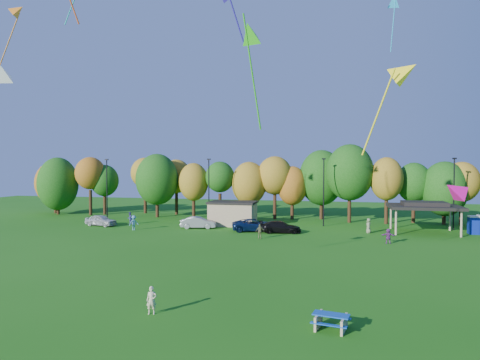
% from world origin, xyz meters
% --- Properties ---
extents(ground, '(160.00, 160.00, 0.00)m').
position_xyz_m(ground, '(0.00, 0.00, 0.00)').
color(ground, '#19600F').
rests_on(ground, ground).
extents(tree_line, '(93.57, 10.55, 11.15)m').
position_xyz_m(tree_line, '(-1.03, 45.51, 5.91)').
color(tree_line, black).
rests_on(tree_line, ground).
extents(lamp_posts, '(64.50, 0.25, 9.09)m').
position_xyz_m(lamp_posts, '(2.00, 40.00, 4.90)').
color(lamp_posts, black).
rests_on(lamp_posts, ground).
extents(utility_building, '(6.30, 4.30, 3.25)m').
position_xyz_m(utility_building, '(-10.00, 38.00, 1.64)').
color(utility_building, tan).
rests_on(utility_building, ground).
extents(pavilion, '(8.20, 6.20, 3.77)m').
position_xyz_m(pavilion, '(14.00, 37.00, 3.23)').
color(pavilion, tan).
rests_on(pavilion, ground).
extents(picnic_table, '(2.02, 1.77, 0.77)m').
position_xyz_m(picnic_table, '(3.60, 3.50, 0.45)').
color(picnic_table, tan).
rests_on(picnic_table, ground).
extents(kite_flyer, '(0.63, 0.50, 1.52)m').
position_xyz_m(kite_flyer, '(-6.02, 3.51, 0.76)').
color(kite_flyer, beige).
rests_on(kite_flyer, ground).
extents(car_a, '(4.68, 2.56, 1.51)m').
position_xyz_m(car_a, '(-27.16, 33.53, 0.75)').
color(car_a, silver).
rests_on(car_a, ground).
extents(car_b, '(4.78, 2.57, 1.50)m').
position_xyz_m(car_b, '(-13.70, 34.34, 0.75)').
color(car_b, '#98989D').
rests_on(car_b, ground).
extents(car_c, '(5.98, 3.96, 1.53)m').
position_xyz_m(car_c, '(-6.19, 33.62, 0.76)').
color(car_c, '#0C1E48').
rests_on(car_c, ground).
extents(car_d, '(5.20, 2.81, 1.43)m').
position_xyz_m(car_d, '(-2.86, 33.02, 0.72)').
color(car_d, black).
rests_on(car_d, ground).
extents(far_person_0, '(1.29, 1.35, 1.84)m').
position_xyz_m(far_person_0, '(-21.12, 31.11, 0.92)').
color(far_person_0, '#5395B7').
rests_on(far_person_0, ground).
extents(far_person_1, '(1.03, 0.65, 1.63)m').
position_xyz_m(far_person_1, '(-4.53, 28.46, 0.81)').
color(far_person_1, olive).
rests_on(far_person_1, ground).
extents(far_person_2, '(0.75, 0.89, 1.65)m').
position_xyz_m(far_person_2, '(-24.16, 35.89, 0.83)').
color(far_person_2, '#5348A0').
rests_on(far_person_2, ground).
extents(far_person_3, '(0.66, 0.93, 1.77)m').
position_xyz_m(far_person_3, '(7.49, 35.34, 0.88)').
color(far_person_3, '#78845A').
rests_on(far_person_3, ground).
extents(far_person_4, '(1.49, 0.59, 1.56)m').
position_xyz_m(far_person_4, '(9.02, 28.59, 0.78)').
color(far_person_4, '#7D3683').
rests_on(far_person_4, ground).
extents(kite_0, '(2.02, 4.44, 7.49)m').
position_xyz_m(kite_0, '(-1.79, 9.79, 16.81)').
color(kite_0, green).
extents(kite_4, '(3.48, 2.00, 5.63)m').
position_xyz_m(kite_4, '(7.45, 7.42, 13.30)').
color(kite_4, yellow).
extents(kite_5, '(3.15, 1.75, 5.38)m').
position_xyz_m(kite_5, '(-22.00, 12.66, 20.82)').
color(kite_5, orange).
extents(kite_6, '(1.62, 3.88, 6.47)m').
position_xyz_m(kite_6, '(9.39, 29.72, 25.31)').
color(kite_6, '#28B6FE').
extents(kite_11, '(1.31, 2.24, 3.48)m').
position_xyz_m(kite_11, '(-14.01, 2.08, 13.17)').
color(kite_11, white).
extents(kite_14, '(1.55, 1.34, 1.34)m').
position_xyz_m(kite_14, '(9.04, 3.09, 7.02)').
color(kite_14, '#D10B7F').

